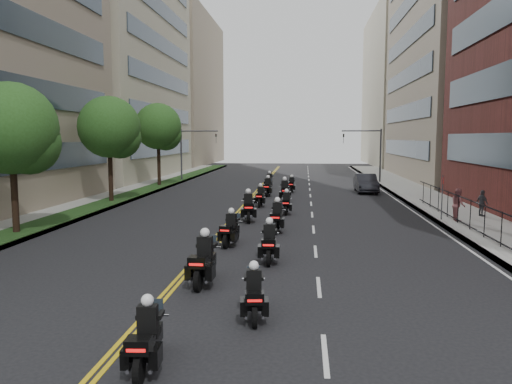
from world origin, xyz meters
TOP-DOWN VIEW (x-y plane):
  - ground at (0.00, 0.00)m, footprint 160.00×160.00m
  - sidewalk_right at (12.00, 25.00)m, footprint 4.00×90.00m
  - sidewalk_left at (-12.00, 25.00)m, footprint 4.00×90.00m
  - grass_strip at (-11.20, 25.00)m, footprint 2.00×90.00m
  - building_right_tan at (21.48, 48.00)m, footprint 15.11×28.00m
  - building_right_far at (21.50, 78.00)m, footprint 15.00×28.00m
  - building_left_mid at (-21.98, 48.00)m, footprint 16.11×28.00m
  - building_left_far at (-22.00, 78.00)m, footprint 16.00×28.00m
  - iron_fence at (11.00, 12.00)m, footprint 0.05×28.00m
  - street_trees at (-11.05, 18.61)m, footprint 4.40×38.40m
  - traffic_signal_right at (9.54, 42.00)m, footprint 4.09×0.20m
  - traffic_signal_left at (-9.54, 42.00)m, footprint 4.09×0.20m
  - motorcycle_0 at (-0.48, -1.04)m, footprint 0.55×2.10m
  - motorcycle_1 at (1.42, 2.06)m, footprint 0.61×2.06m
  - motorcycle_2 at (-0.50, 4.95)m, footprint 0.58×2.49m
  - motorcycle_3 at (1.39, 8.10)m, footprint 0.54×2.31m
  - motorcycle_4 at (-0.52, 10.86)m, footprint 0.68×2.24m
  - motorcycle_5 at (1.35, 14.23)m, footprint 0.56×2.37m
  - motorcycle_6 at (-0.45, 17.20)m, footprint 0.76×2.51m
  - motorcycle_7 at (1.60, 20.14)m, footprint 0.49×2.12m
  - motorcycle_8 at (-0.30, 23.34)m, footprint 0.50×2.16m
  - motorcycle_9 at (1.26, 26.11)m, footprint 0.67×2.49m
  - motorcycle_10 at (-0.23, 29.39)m, footprint 0.60×2.31m
  - motorcycle_11 at (1.60, 32.43)m, footprint 0.53×2.06m
  - motorcycle_12 at (-0.56, 35.39)m, footprint 0.65×2.20m
  - parked_sedan at (8.00, 33.01)m, footprint 1.72×4.84m
  - pedestrian_b at (11.20, 17.68)m, footprint 0.71×0.89m
  - pedestrian_c at (13.06, 19.40)m, footprint 0.66×0.98m

SIDE VIEW (x-z plane):
  - ground at x=0.00m, z-range 0.00..0.00m
  - sidewalk_right at x=12.00m, z-range 0.00..0.15m
  - sidewalk_left at x=-12.00m, z-range 0.00..0.15m
  - grass_strip at x=-11.20m, z-range 0.15..0.19m
  - motorcycle_11 at x=1.60m, z-range -0.16..1.36m
  - motorcycle_1 at x=1.42m, z-range -0.16..1.36m
  - motorcycle_0 at x=-0.48m, z-range -0.16..1.39m
  - motorcycle_7 at x=1.60m, z-range -0.16..1.40m
  - motorcycle_8 at x=-0.30m, z-range -0.17..1.43m
  - motorcycle_12 at x=-0.56m, z-range -0.17..1.46m
  - motorcycle_4 at x=-0.52m, z-range -0.17..1.48m
  - motorcycle_10 at x=-0.23m, z-range -0.18..1.52m
  - motorcycle_3 at x=1.39m, z-range -0.18..1.52m
  - motorcycle_5 at x=1.35m, z-range -0.18..1.56m
  - motorcycle_2 at x=-0.50m, z-range -0.19..1.64m
  - motorcycle_9 at x=1.26m, z-range -0.19..1.65m
  - motorcycle_6 at x=-0.45m, z-range -0.19..1.66m
  - parked_sedan at x=8.00m, z-range 0.00..1.59m
  - iron_fence at x=11.00m, z-range 0.15..1.65m
  - pedestrian_c at x=13.06m, z-range 0.15..1.69m
  - pedestrian_b at x=11.20m, z-range 0.15..1.95m
  - traffic_signal_right at x=9.54m, z-range 0.90..6.50m
  - traffic_signal_left at x=-9.54m, z-range 0.90..6.50m
  - street_trees at x=-11.05m, z-range 1.14..9.12m
  - building_right_far at x=21.50m, z-range 0.00..26.00m
  - building_left_far at x=-22.00m, z-range 0.00..26.00m
  - building_right_tan at x=21.48m, z-range 0.00..30.00m
  - building_left_mid at x=-21.98m, z-range 0.00..34.00m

